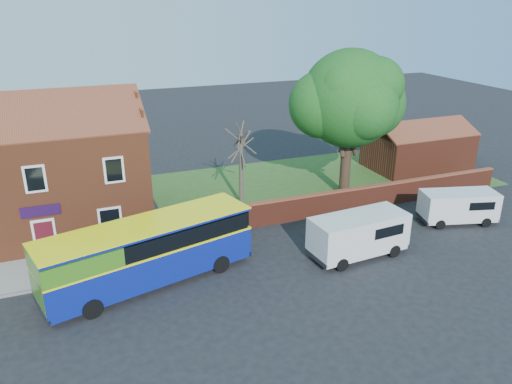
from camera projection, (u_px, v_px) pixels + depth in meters
name	position (u px, v px, depth m)	size (l,w,h in m)	color
ground	(208.00, 303.00, 23.46)	(120.00, 120.00, 0.00)	black
pavement	(48.00, 271.00, 26.06)	(18.00, 3.50, 0.12)	gray
kerb	(48.00, 288.00, 24.54)	(18.00, 0.15, 0.14)	slate
grass_strip	(321.00, 180.00, 39.13)	(26.00, 12.00, 0.04)	#426B28
shop_building	(39.00, 176.00, 29.82)	(12.30, 8.13, 10.50)	brown
boundary_wall	(364.00, 198.00, 33.64)	(22.00, 0.38, 1.60)	maroon
outbuilding	(418.00, 149.00, 41.60)	(8.20, 5.06, 4.17)	maroon
bus	(142.00, 252.00, 24.32)	(10.94, 5.30, 3.23)	navy
van_near	(359.00, 234.00, 27.31)	(5.59, 2.58, 2.39)	silver
van_far	(459.00, 205.00, 31.49)	(4.99, 3.02, 2.05)	silver
large_tree	(349.00, 101.00, 34.15)	(8.49, 6.71, 10.35)	black
bare_tree	(241.00, 166.00, 33.55)	(2.08, 2.47, 5.54)	#4C4238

